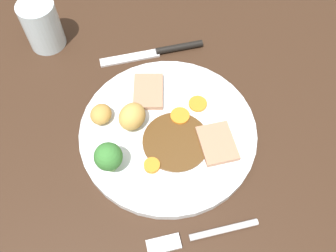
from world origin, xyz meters
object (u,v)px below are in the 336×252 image
roast_potato_left (132,117)px  water_glass (42,25)px  meat_slice_main (148,91)px  carrot_coin_back (183,116)px  knife (161,51)px  meat_slice_under (217,143)px  fork (199,236)px  dinner_plate (168,132)px  roast_potato_right (101,114)px  carrot_coin_side (152,165)px  broccoli_floret (108,157)px  carrot_coin_front (198,104)px

roast_potato_left → water_glass: bearing=26.2°
meat_slice_main → water_glass: water_glass is taller
meat_slice_main → roast_potato_left: bearing=143.7°
carrot_coin_back → knife: 14.79cm
meat_slice_under → water_glass: (28.77, 21.89, 2.52)cm
fork → dinner_plate: bearing=-88.4°
meat_slice_main → fork: meat_slice_main is taller
dinner_plate → water_glass: bearing=32.8°
roast_potato_right → water_glass: bearing=17.9°
dinner_plate → fork: size_ratio=1.77×
carrot_coin_side → carrot_coin_back: bearing=-44.3°
broccoli_floret → carrot_coin_back: bearing=-66.7°
broccoli_floret → knife: (20.02, -12.91, -4.08)cm
carrot_coin_side → fork: size_ratio=0.15×
meat_slice_main → fork: bearing=-178.0°
carrot_coin_front → water_glass: water_glass is taller
carrot_coin_back → meat_slice_under: bearing=-150.2°
dinner_plate → roast_potato_right: size_ratio=7.76×
meat_slice_main → broccoli_floret: (-11.18, 8.33, 2.74)cm
meat_slice_main → carrot_coin_side: meat_slice_main is taller
roast_potato_right → carrot_coin_side: bearing=-151.5°
meat_slice_under → carrot_coin_back: (6.09, 3.49, -0.07)cm
carrot_coin_back → water_glass: (22.68, 18.40, 2.59)cm
meat_slice_under → roast_potato_right: roast_potato_right is taller
meat_slice_under → knife: size_ratio=0.35×
fork → roast_potato_right: bearing=-64.1°
carrot_coin_back → carrot_coin_side: bearing=135.7°
dinner_plate → water_glass: 29.06cm
carrot_coin_back → water_glass: water_glass is taller
fork → knife: knife is taller
meat_slice_main → fork: (-23.73, -0.85, -1.41)cm
meat_slice_under → knife: 21.06cm
roast_potato_left → carrot_coin_side: size_ratio=1.91×
meat_slice_main → carrot_coin_back: meat_slice_main is taller
meat_slice_under → roast_potato_right: (9.13, 15.56, 0.94)cm
meat_slice_main → roast_potato_left: 6.44cm
broccoli_floret → water_glass: bearing=12.3°
dinner_plate → fork: 16.28cm
meat_slice_under → knife: meat_slice_under is taller
broccoli_floret → dinner_plate: bearing=-68.6°
knife → water_glass: (7.96, 19.01, 3.87)cm
dinner_plate → carrot_coin_side: 6.66cm
dinner_plate → fork: (-16.27, 0.33, -0.31)cm
dinner_plate → meat_slice_under: bearing=-125.8°
broccoli_floret → fork: size_ratio=0.35×
roast_potato_left → carrot_coin_side: (-7.74, -0.95, -1.73)cm
meat_slice_main → carrot_coin_front: size_ratio=2.30×
roast_potato_right → meat_slice_main: bearing=-70.6°
carrot_coin_side → water_glass: (29.55, 11.70, 2.57)cm
fork → roast_potato_left: bearing=-73.7°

